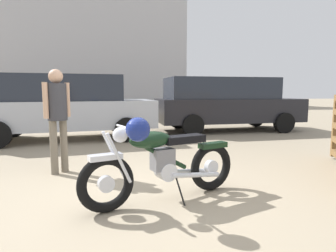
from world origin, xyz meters
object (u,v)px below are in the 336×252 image
(dark_sedan_left, at_px, (225,102))
(bystander, at_px, (57,110))
(vintage_motorcycle, at_px, (161,162))
(red_hatchback_near, at_px, (207,99))
(silver_sedan_mid, at_px, (62,105))

(dark_sedan_left, bearing_deg, bystander, -138.65)
(vintage_motorcycle, relative_size, red_hatchback_near, 0.50)
(vintage_motorcycle, height_order, dark_sedan_left, dark_sedan_left)
(red_hatchback_near, relative_size, dark_sedan_left, 0.83)
(vintage_motorcycle, distance_m, silver_sedan_mid, 5.26)
(vintage_motorcycle, relative_size, bystander, 1.19)
(red_hatchback_near, distance_m, dark_sedan_left, 5.14)
(vintage_motorcycle, distance_m, red_hatchback_near, 11.52)
(bystander, xyz_separation_m, dark_sedan_left, (4.35, 4.37, -0.08))
(red_hatchback_near, bearing_deg, bystander, -116.17)
(bystander, distance_m, red_hatchback_near, 10.79)
(red_hatchback_near, bearing_deg, vintage_motorcycle, -106.22)
(silver_sedan_mid, bearing_deg, bystander, -87.80)
(vintage_motorcycle, xyz_separation_m, silver_sedan_mid, (-2.09, 4.81, 0.45))
(vintage_motorcycle, distance_m, bystander, 2.13)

